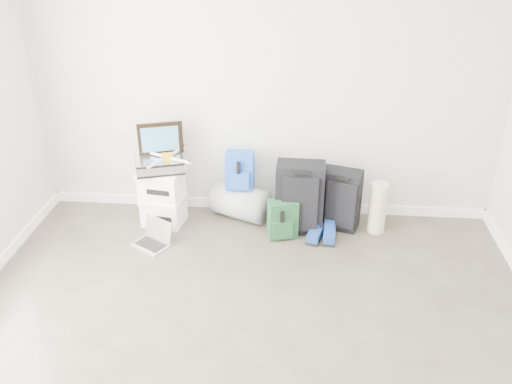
# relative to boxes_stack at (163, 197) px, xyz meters

# --- Properties ---
(room_envelope) EXTENTS (4.52, 5.02, 2.71)m
(room_envelope) POSITION_rel_boxes_stack_xyz_m (0.98, -2.12, 1.43)
(room_envelope) COLOR beige
(room_envelope) RESTS_ON ground
(boxes_stack) EXTENTS (0.45, 0.38, 0.58)m
(boxes_stack) POSITION_rel_boxes_stack_xyz_m (0.00, 0.00, 0.00)
(boxes_stack) COLOR white
(boxes_stack) RESTS_ON ground
(briefcase) EXTENTS (0.52, 0.44, 0.13)m
(briefcase) POSITION_rel_boxes_stack_xyz_m (0.00, 0.00, 0.35)
(briefcase) COLOR #B2B2B7
(briefcase) RESTS_ON boxes_stack
(painting) EXTENTS (0.41, 0.15, 0.32)m
(painting) POSITION_rel_boxes_stack_xyz_m (0.00, 0.10, 0.57)
(painting) COLOR black
(painting) RESTS_ON briefcase
(drone) EXTENTS (0.51, 0.51, 0.05)m
(drone) POSITION_rel_boxes_stack_xyz_m (0.08, -0.02, 0.44)
(drone) COLOR gold
(drone) RESTS_ON briefcase
(duffel_bag) EXTENTS (0.65, 0.55, 0.35)m
(duffel_bag) POSITION_rel_boxes_stack_xyz_m (0.75, 0.17, -0.12)
(duffel_bag) COLOR gray
(duffel_bag) RESTS_ON ground
(blue_backpack) EXTENTS (0.27, 0.20, 0.38)m
(blue_backpack) POSITION_rel_boxes_stack_xyz_m (0.75, 0.14, 0.24)
(blue_backpack) COLOR #1B4AB3
(blue_backpack) RESTS_ON duffel_bag
(large_suitcase) EXTENTS (0.46, 0.30, 0.70)m
(large_suitcase) POSITION_rel_boxes_stack_xyz_m (1.34, -0.02, 0.06)
(large_suitcase) COLOR black
(large_suitcase) RESTS_ON ground
(green_backpack) EXTENTS (0.31, 0.26, 0.38)m
(green_backpack) POSITION_rel_boxes_stack_xyz_m (1.19, -0.17, -0.11)
(green_backpack) COLOR #163E23
(green_backpack) RESTS_ON ground
(carry_on) EXTENTS (0.43, 0.35, 0.60)m
(carry_on) POSITION_rel_boxes_stack_xyz_m (1.73, 0.06, 0.01)
(carry_on) COLOR black
(carry_on) RESTS_ON ground
(shoes) EXTENTS (0.30, 0.32, 0.10)m
(shoes) POSITION_rel_boxes_stack_xyz_m (1.57, -0.18, -0.24)
(shoes) COLOR black
(shoes) RESTS_ON ground
(rolled_rug) EXTENTS (0.17, 0.17, 0.51)m
(rolled_rug) POSITION_rel_boxes_stack_xyz_m (2.09, 0.02, -0.03)
(rolled_rug) COLOR tan
(rolled_rug) RESTS_ON ground
(laptop) EXTENTS (0.40, 0.37, 0.23)m
(laptop) POSITION_rel_boxes_stack_xyz_m (-0.01, -0.40, -0.23)
(laptop) COLOR silver
(laptop) RESTS_ON ground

